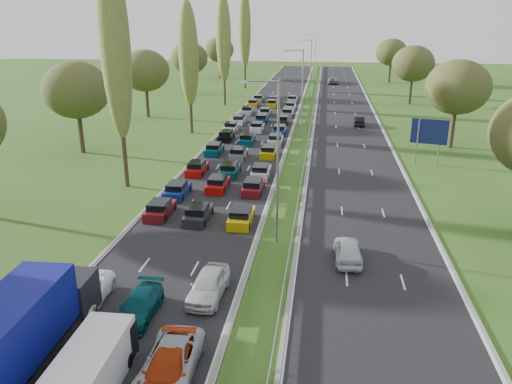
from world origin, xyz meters
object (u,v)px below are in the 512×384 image
(blue_lorry, at_px, (27,327))
(direction_sign, at_px, (429,134))
(white_van_rear, at_px, (94,366))
(near_car_2, at_px, (81,295))

(blue_lorry, bearing_deg, direction_sign, 54.99)
(blue_lorry, bearing_deg, white_van_rear, -18.40)
(near_car_2, distance_m, white_van_rear, 7.22)
(white_van_rear, bearing_deg, direction_sign, 60.46)
(blue_lorry, height_order, direction_sign, direction_sign)
(white_van_rear, xyz_separation_m, direction_sign, (21.47, 39.88, 2.41))
(near_car_2, xyz_separation_m, direction_sign, (25.15, 33.67, 2.80))
(direction_sign, bearing_deg, white_van_rear, -118.30)
(near_car_2, bearing_deg, white_van_rear, -63.84)
(blue_lorry, distance_m, direction_sign, 46.26)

